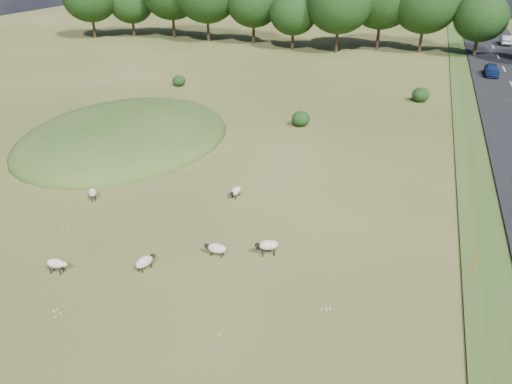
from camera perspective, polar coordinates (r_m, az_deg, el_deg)
ground at (r=44.90m, az=4.12°, el=7.89°), size 160.00×160.00×0.00m
mound at (r=42.60m, az=-14.67°, el=6.04°), size 16.00×20.00×4.00m
treeline at (r=77.94m, az=10.62°, el=20.42°), size 96.28×14.66×11.70m
shrubs at (r=50.50m, az=6.98°, el=10.67°), size 27.43×12.80×1.43m
marker_post at (r=26.27m, az=23.66°, el=-7.42°), size 0.06×0.06×1.20m
sheep_0 at (r=25.54m, az=-4.56°, el=-6.42°), size 1.21×0.56×0.70m
sheep_1 at (r=25.08m, az=-12.59°, el=-7.76°), size 0.80×1.24×0.69m
sheep_2 at (r=25.40m, az=1.35°, el=-6.09°), size 1.25×0.89×0.87m
sheep_3 at (r=31.22m, az=-2.34°, el=0.09°), size 0.62×1.15×0.65m
sheep_4 at (r=32.45m, az=-18.18°, el=-0.03°), size 0.87×1.00×0.74m
sheep_5 at (r=25.97m, az=-21.88°, el=-7.60°), size 1.11×0.55×0.79m
car_0 at (r=89.46m, az=26.67°, el=15.29°), size 1.51×4.34×1.43m
car_2 at (r=66.78m, az=25.34°, el=12.51°), size 1.60×3.98×1.36m
car_5 at (r=95.08m, az=23.98°, el=16.34°), size 2.52×5.46×1.52m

